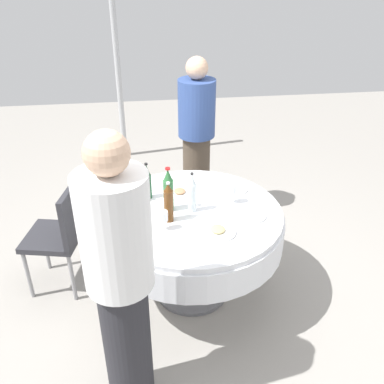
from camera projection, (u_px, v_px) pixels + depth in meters
name	position (u px, v px, depth m)	size (l,w,h in m)	color
ground_plane	(192.00, 290.00, 3.27)	(10.00, 10.00, 0.00)	gray
dining_table	(192.00, 228.00, 2.98)	(1.30, 1.30, 0.74)	white
bottle_green_right	(168.00, 191.00, 2.84)	(0.07, 0.07, 0.33)	#2D6B38
bottle_clear_south	(193.00, 194.00, 2.84)	(0.06, 0.06, 0.30)	silver
bottle_dark_green_front	(147.00, 182.00, 3.00)	(0.06, 0.06, 0.28)	#194728
bottle_brown_far	(126.00, 187.00, 2.92)	(0.06, 0.06, 0.30)	#593314
bottle_brown_east	(169.00, 203.00, 2.73)	(0.06, 0.06, 0.29)	#593314
wine_glass_far	(163.00, 217.00, 2.66)	(0.06, 0.06, 0.14)	white
wine_glass_east	(232.00, 190.00, 2.95)	(0.07, 0.07, 0.15)	white
plate_rear	(180.00, 193.00, 3.10)	(0.22, 0.22, 0.04)	white
plate_outer	(218.00, 231.00, 2.67)	(0.24, 0.24, 0.04)	white
plate_near	(233.00, 188.00, 3.17)	(0.22, 0.22, 0.02)	white
plate_north	(249.00, 214.00, 2.85)	(0.24, 0.24, 0.02)	white
fork_south	(206.00, 178.00, 3.34)	(0.18, 0.02, 0.01)	silver
folded_napkin	(138.00, 231.00, 2.67)	(0.12, 0.12, 0.02)	white
person_right	(196.00, 138.00, 3.88)	(0.34, 0.34, 1.56)	#4C3F33
person_south	(121.00, 282.00, 2.06)	(0.34, 0.34, 1.69)	#26262B
chair_left	(62.00, 230.00, 3.09)	(0.48, 0.48, 0.87)	#2D2D33
tent_pole_main	(117.00, 63.00, 4.92)	(0.07, 0.07, 2.37)	#B2B5B7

